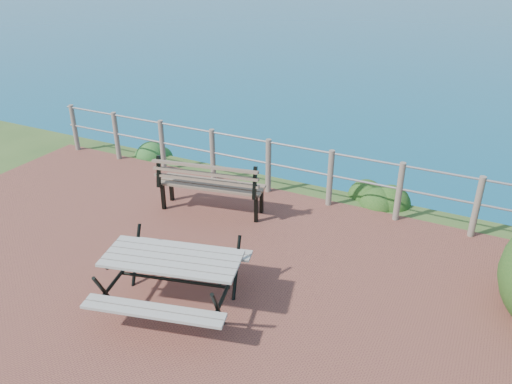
# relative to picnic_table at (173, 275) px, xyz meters

# --- Properties ---
(ground) EXTENTS (10.00, 7.00, 0.12)m
(ground) POSITION_rel_picnic_table_xyz_m (-0.32, 0.02, -0.44)
(ground) COLOR brown
(ground) RESTS_ON ground
(safety_railing) EXTENTS (9.40, 0.10, 1.00)m
(safety_railing) POSITION_rel_picnic_table_xyz_m (-0.32, 3.37, 0.13)
(safety_railing) COLOR #6B5B4C
(safety_railing) RESTS_ON ground
(picnic_table) EXTENTS (1.75, 1.39, 0.69)m
(picnic_table) POSITION_rel_picnic_table_xyz_m (0.00, 0.00, 0.00)
(picnic_table) COLOR gray
(picnic_table) RESTS_ON ground
(park_bench) EXTENTS (1.81, 0.76, 0.99)m
(park_bench) POSITION_rel_picnic_table_xyz_m (-0.85, 2.30, 0.21)
(park_bench) COLOR brown
(park_bench) RESTS_ON ground
(shrub_lip_west) EXTENTS (0.68, 0.68, 0.38)m
(shrub_lip_west) POSITION_rel_picnic_table_xyz_m (-3.39, 3.95, -0.44)
(shrub_lip_west) COLOR #265821
(shrub_lip_west) RESTS_ON ground
(shrub_lip_east) EXTENTS (0.81, 0.81, 0.56)m
(shrub_lip_east) POSITION_rel_picnic_table_xyz_m (1.56, 3.88, -0.44)
(shrub_lip_east) COLOR #174214
(shrub_lip_east) RESTS_ON ground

